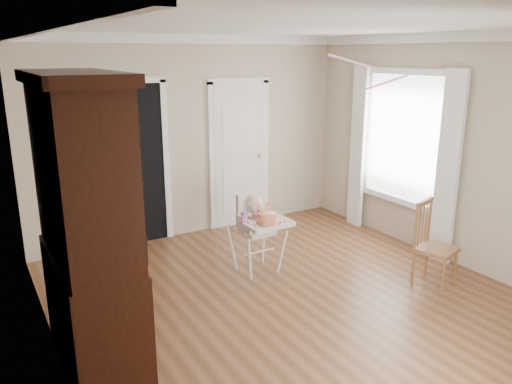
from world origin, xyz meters
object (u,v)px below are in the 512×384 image
sippy_cup (244,218)px  high_chair (257,224)px  cake (268,218)px  dining_chair (434,247)px  china_cabinet (87,230)px

sippy_cup → high_chair: bearing=23.4°
cake → dining_chair: (1.47, -1.04, -0.27)m
cake → china_cabinet: bearing=-161.3°
cake → sippy_cup: size_ratio=1.54×
dining_chair → cake: bearing=128.1°
sippy_cup → dining_chair: 2.09m
high_chair → china_cabinet: 2.32m
sippy_cup → china_cabinet: 2.04m
sippy_cup → china_cabinet: size_ratio=0.08×
sippy_cup → dining_chair: dining_chair is taller
cake → dining_chair: size_ratio=0.29×
sippy_cup → dining_chair: size_ratio=0.19×
china_cabinet → high_chair: bearing=24.3°
high_chair → cake: 0.26m
high_chair → sippy_cup: (-0.23, -0.10, 0.15)m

